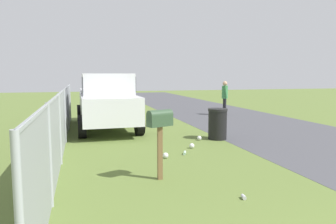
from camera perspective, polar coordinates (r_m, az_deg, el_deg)
mailbox at (r=6.14m, az=-1.47°, el=-2.12°), size 0.38×0.54×1.37m
pickup_truck at (r=12.27m, az=-10.97°, el=2.16°), size 5.54×2.21×2.09m
trash_bin at (r=10.25m, az=8.86°, el=-2.10°), size 0.61×0.61×0.98m
pedestrian at (r=16.42m, az=10.13°, el=2.93°), size 0.48×0.30×1.73m
fence_section at (r=8.84m, az=-18.38°, el=-1.21°), size 12.42×0.07×1.63m
litter_bag_near_hydrant at (r=10.06m, az=5.63°, el=-4.67°), size 0.14×0.14×0.14m
litter_can_midfield_a at (r=5.58m, az=13.39°, el=-14.59°), size 0.13×0.09×0.07m
litter_bag_far_scatter at (r=8.96m, az=4.29°, el=-6.07°), size 0.14×0.14×0.14m
litter_bag_midfield_b at (r=7.89m, az=-0.44°, el=-7.79°), size 0.14×0.14×0.14m
litter_bottle_by_mailbox at (r=8.30m, az=3.00°, el=-7.32°), size 0.23×0.15×0.07m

